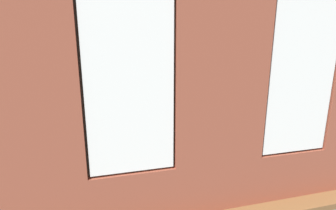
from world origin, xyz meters
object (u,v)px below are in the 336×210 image
(media_console, at_px, (38,142))
(potted_plant_foreground_right, at_px, (62,107))
(remote_silver, at_px, (142,124))
(potted_plant_beside_window_right, at_px, (72,158))
(couch_left, at_px, (264,121))
(potted_plant_mid_room_small, at_px, (197,110))
(candle_jar, at_px, (132,126))
(tv_flatscreen, at_px, (34,115))
(potted_plant_near_tv, at_px, (56,128))
(potted_plant_corner_far_left, at_px, (336,150))
(papasan_chair, at_px, (150,105))
(coffee_table, at_px, (151,127))
(potted_plant_corner_near_left, at_px, (231,96))
(couch_by_window, at_px, (195,167))
(cup_ceramic, at_px, (151,123))
(potted_plant_between_couches, at_px, (275,125))

(media_console, xyz_separation_m, potted_plant_foreground_right, (-0.29, -1.85, 0.27))
(remote_silver, bearing_deg, potted_plant_beside_window_right, -179.56)
(potted_plant_beside_window_right, bearing_deg, couch_left, -155.83)
(remote_silver, distance_m, potted_plant_mid_room_small, 2.03)
(candle_jar, relative_size, tv_flatscreen, 0.11)
(potted_plant_mid_room_small, bearing_deg, potted_plant_near_tv, 30.76)
(tv_flatscreen, xyz_separation_m, potted_plant_mid_room_small, (-4.03, -1.04, -0.44))
(potted_plant_corner_far_left, bearing_deg, media_console, -21.44)
(remote_silver, relative_size, papasan_chair, 0.15)
(coffee_table, height_order, potted_plant_corner_near_left, potted_plant_corner_near_left)
(couch_by_window, height_order, candle_jar, couch_by_window)
(cup_ceramic, relative_size, potted_plant_between_couches, 0.06)
(couch_by_window, bearing_deg, potted_plant_corner_near_left, -124.68)
(potted_plant_corner_near_left, bearing_deg, potted_plant_near_tv, 30.44)
(tv_flatscreen, distance_m, potted_plant_between_couches, 4.73)
(remote_silver, xyz_separation_m, potted_plant_foreground_right, (1.97, -1.80, 0.08))
(papasan_chair, xyz_separation_m, potted_plant_mid_room_small, (-1.24, 0.71, -0.05))
(couch_left, bearing_deg, remote_silver, -97.64)
(potted_plant_corner_near_left, xyz_separation_m, potted_plant_near_tv, (4.99, 2.93, 0.30))
(papasan_chair, relative_size, potted_plant_between_couches, 0.78)
(potted_plant_mid_room_small, bearing_deg, potted_plant_foreground_right, -12.19)
(potted_plant_between_couches, relative_size, potted_plant_beside_window_right, 1.04)
(cup_ceramic, bearing_deg, potted_plant_beside_window_right, 54.44)
(potted_plant_corner_far_left, bearing_deg, potted_plant_between_couches, -6.79)
(potted_plant_foreground_right, bearing_deg, coffee_table, 138.51)
(media_console, distance_m, potted_plant_near_tv, 1.31)
(coffee_table, distance_m, cup_ceramic, 0.10)
(potted_plant_mid_room_small, relative_size, potted_plant_near_tv, 0.44)
(potted_plant_near_tv, bearing_deg, potted_plant_mid_room_small, -149.24)
(cup_ceramic, relative_size, potted_plant_corner_near_left, 0.07)
(potted_plant_mid_room_small, bearing_deg, coffee_table, 34.61)
(potted_plant_beside_window_right, distance_m, potted_plant_near_tv, 1.22)
(candle_jar, relative_size, potted_plant_near_tv, 0.08)
(couch_by_window, bearing_deg, coffee_table, -80.37)
(coffee_table, height_order, potted_plant_foreground_right, potted_plant_foreground_right)
(tv_flatscreen, xyz_separation_m, potted_plant_beside_window_right, (-0.92, 2.19, -0.07))
(potted_plant_mid_room_small, height_order, potted_plant_near_tv, potted_plant_near_tv)
(couch_left, distance_m, potted_plant_foreground_right, 5.50)
(tv_flatscreen, height_order, papasan_chair, tv_flatscreen)
(potted_plant_foreground_right, height_order, potted_plant_corner_near_left, potted_plant_corner_near_left)
(potted_plant_mid_room_small, bearing_deg, remote_silver, 29.33)
(cup_ceramic, relative_size, candle_jar, 0.85)
(coffee_table, distance_m, potted_plant_between_couches, 2.75)
(couch_by_window, distance_m, media_console, 3.48)
(coffee_table, xyz_separation_m, media_console, (2.45, -0.05, -0.13))
(potted_plant_beside_window_right, bearing_deg, couch_by_window, -176.76)
(potted_plant_foreground_right, distance_m, potted_plant_between_couches, 5.57)
(cup_ceramic, bearing_deg, couch_left, 177.65)
(potted_plant_between_couches, xyz_separation_m, potted_plant_corner_far_left, (-1.28, 0.15, -0.55))
(cup_ceramic, height_order, candle_jar, candle_jar)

